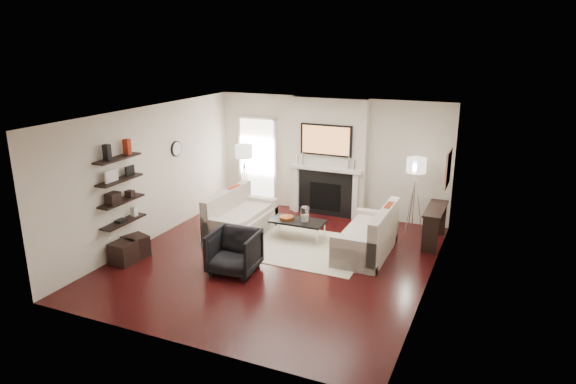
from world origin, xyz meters
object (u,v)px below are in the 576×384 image
at_px(lamp_right_shade, 416,165).
at_px(ottoman_near, 136,246).
at_px(loveseat_left_base, 242,226).
at_px(loveseat_right_base, 366,243).
at_px(armchair, 234,250).
at_px(lamp_left_shade, 244,151).
at_px(coffee_table, 298,221).

distance_m(lamp_right_shade, ottoman_near, 5.80).
bearing_deg(loveseat_left_base, loveseat_right_base, 2.14).
distance_m(loveseat_left_base, lamp_right_shade, 3.82).
xyz_separation_m(armchair, lamp_left_shade, (-1.41, 3.02, 1.04)).
distance_m(loveseat_left_base, armchair, 1.77).
xyz_separation_m(loveseat_right_base, lamp_right_shade, (0.59, 1.55, 1.24)).
distance_m(armchair, lamp_right_shade, 4.22).
bearing_deg(lamp_left_shade, lamp_right_shade, 3.33).
bearing_deg(lamp_left_shade, coffee_table, -32.83).
bearing_deg(loveseat_right_base, armchair, -138.29).
relative_size(armchair, ottoman_near, 2.05).
height_order(loveseat_left_base, coffee_table, same).
xyz_separation_m(loveseat_right_base, armchair, (-1.90, -1.70, 0.20)).
bearing_deg(armchair, lamp_right_shade, 47.49).
relative_size(armchair, lamp_right_shade, 2.05).
distance_m(lamp_left_shade, lamp_right_shade, 3.91).
xyz_separation_m(coffee_table, lamp_right_shade, (2.04, 1.43, 1.05)).
relative_size(loveseat_left_base, coffee_table, 1.64).
bearing_deg(coffee_table, armchair, -103.79).
xyz_separation_m(lamp_left_shade, lamp_right_shade, (3.90, 0.23, 0.00)).
bearing_deg(loveseat_left_base, lamp_right_shade, 27.20).
height_order(armchair, ottoman_near, armchair).
bearing_deg(lamp_right_shade, lamp_left_shade, -176.67).
relative_size(loveseat_right_base, lamp_left_shade, 4.50).
xyz_separation_m(coffee_table, lamp_left_shade, (-1.86, 1.20, 1.05)).
bearing_deg(ottoman_near, loveseat_left_base, 53.37).
xyz_separation_m(lamp_right_shade, ottoman_near, (-4.52, -3.41, -1.25)).
relative_size(coffee_table, lamp_left_shade, 2.75).
relative_size(coffee_table, armchair, 1.34).
relative_size(loveseat_left_base, lamp_right_shade, 4.50).
xyz_separation_m(loveseat_right_base, coffee_table, (-1.45, 0.13, 0.19)).
distance_m(coffee_table, ottoman_near, 3.18).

